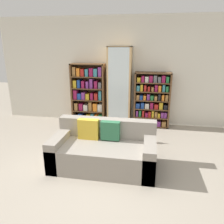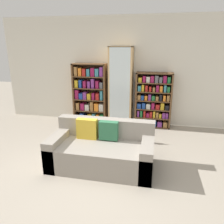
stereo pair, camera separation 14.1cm
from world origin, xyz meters
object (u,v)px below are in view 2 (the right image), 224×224
(couch, at_px, (102,150))
(bookshelf_right, at_px, (153,101))
(display_cabinet, at_px, (121,87))
(bookshelf_left, at_px, (90,95))
(wine_bottle, at_px, (143,136))

(couch, bearing_deg, bookshelf_right, 69.71)
(display_cabinet, distance_m, bookshelf_right, 0.88)
(couch, distance_m, bookshelf_left, 2.33)
(display_cabinet, xyz_separation_m, wine_bottle, (0.66, -1.03, -0.83))
(couch, height_order, bookshelf_left, bookshelf_left)
(display_cabinet, bearing_deg, bookshelf_left, 178.85)
(bookshelf_left, distance_m, bookshelf_right, 1.64)
(bookshelf_left, bearing_deg, couch, -67.98)
(couch, bearing_deg, wine_bottle, 60.04)
(bookshelf_left, bearing_deg, wine_bottle, -35.44)
(couch, bearing_deg, bookshelf_left, 112.02)
(bookshelf_left, height_order, wine_bottle, bookshelf_left)
(bookshelf_right, bearing_deg, couch, -110.29)
(display_cabinet, bearing_deg, couch, -88.91)
(bookshelf_left, xyz_separation_m, bookshelf_right, (1.64, -0.00, -0.08))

